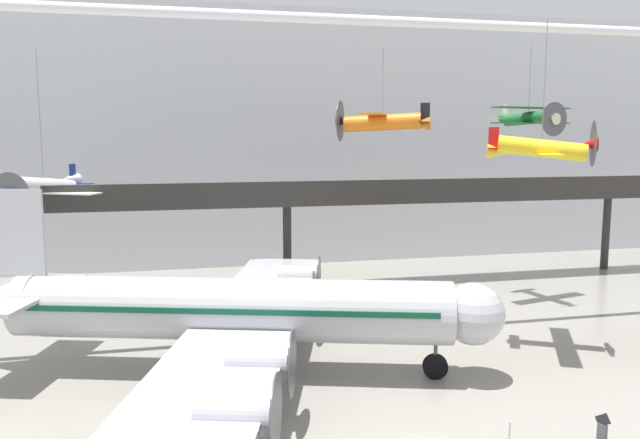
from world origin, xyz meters
TOP-DOWN VIEW (x-y plane):
  - hangar_back_wall at (0.00, 40.61)m, footprint 140.00×3.00m
  - mezzanine_walkway at (0.00, 29.49)m, footprint 110.00×3.20m
  - ceiling_truss_beam at (0.00, 16.63)m, footprint 120.00×0.60m
  - airliner_silver_main at (-6.26, 12.25)m, footprint 28.23×32.79m
  - suspended_plane_green_biplane at (16.55, 21.95)m, footprint 6.73×5.59m
  - suspended_plane_yellow_lowwing at (11.39, 11.93)m, footprint 6.17×6.93m
  - suspended_plane_white_twin at (-18.28, 29.28)m, footprint 8.92×7.92m
  - suspended_plane_orange_highwing at (6.55, 25.69)m, footprint 7.48×8.49m
  - stanchion_barrier at (4.16, 1.81)m, footprint 0.36×0.36m
  - info_sign_pedestal at (8.20, 1.45)m, footprint 0.26×0.76m

SIDE VIEW (x-z plane):
  - stanchion_barrier at x=4.16m, z-range -0.21..0.87m
  - info_sign_pedestal at x=8.20m, z-range -0.17..1.08m
  - airliner_silver_main at x=-6.26m, z-range -1.43..8.32m
  - mezzanine_walkway at x=0.00m, z-range 2.85..11.80m
  - suspended_plane_white_twin at x=-18.28m, z-range 2.76..14.73m
  - suspended_plane_yellow_lowwing at x=11.39m, z-range 7.75..15.82m
  - hangar_back_wall at x=0.00m, z-range 0.00..24.41m
  - suspended_plane_orange_highwing at x=6.55m, z-range 10.08..16.97m
  - suspended_plane_green_biplane at x=16.55m, z-range 10.56..17.05m
  - ceiling_truss_beam at x=0.00m, z-range 18.93..19.53m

